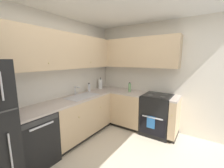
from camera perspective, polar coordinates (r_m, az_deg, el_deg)
name	(u,v)px	position (r m, az deg, el deg)	size (l,w,h in m)	color
wall_back	(51,81)	(3.05, -23.51, 1.12)	(3.66, 0.05, 2.55)	silver
wall_right	(158,77)	(3.59, 18.02, 2.66)	(0.05, 3.24, 2.55)	silver
dishwasher	(33,139)	(2.75, -29.38, -18.79)	(0.60, 0.63, 0.87)	black
lower_cabinets_back	(80,117)	(3.29, -12.67, -12.89)	(1.48, 0.62, 0.87)	tan
countertop_back	(80,98)	(3.14, -12.98, -5.36)	(2.68, 0.60, 0.04)	#B7A89E
lower_cabinets_right	(136,111)	(3.63, 9.51, -10.59)	(0.62, 1.53, 0.87)	tan
countertop_right	(136,93)	(3.49, 9.70, -3.71)	(0.60, 1.53, 0.03)	#B7A89E
oven_range	(157,114)	(3.47, 17.67, -11.51)	(0.68, 0.62, 1.05)	black
upper_cabinets_back	(67,51)	(3.04, -17.80, 12.42)	(2.36, 0.34, 0.69)	tan
upper_cabinets_right	(135,53)	(3.58, 9.18, 12.30)	(0.32, 2.06, 0.69)	tan
sink	(83,98)	(3.17, -11.77, -5.61)	(0.72, 0.40, 0.10)	#B7B7BC
faucet	(76,90)	(3.28, -14.36, -2.29)	(0.07, 0.16, 0.20)	silver
soap_bottle	(89,88)	(3.59, -9.25, -1.47)	(0.07, 0.07, 0.22)	silver
paper_towel_roll	(100,84)	(3.89, -4.72, 0.00)	(0.11, 0.11, 0.32)	white
oil_bottle	(130,87)	(3.54, 7.14, -1.35)	(0.07, 0.07, 0.24)	#729E66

